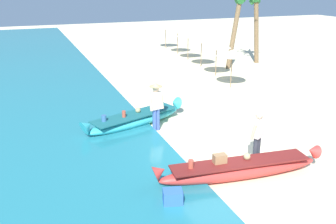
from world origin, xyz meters
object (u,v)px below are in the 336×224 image
(boat_red_foreground, at_px, (240,169))
(palm_tree_tall_inland, at_px, (256,0))
(cooler_box, at_px, (173,198))
(boat_cyan_midground, at_px, (135,119))
(person_vendor_hatted, at_px, (156,103))
(palm_tree_leaning_seaward, at_px, (241,0))
(person_tourist_customer, at_px, (258,135))

(boat_red_foreground, relative_size, palm_tree_tall_inland, 0.99)
(cooler_box, bearing_deg, boat_red_foreground, 30.21)
(boat_cyan_midground, relative_size, person_vendor_hatted, 2.42)
(boat_red_foreground, relative_size, cooler_box, 10.77)
(boat_red_foreground, relative_size, boat_cyan_midground, 1.14)
(palm_tree_leaning_seaward, bearing_deg, cooler_box, -126.90)
(person_tourist_customer, relative_size, palm_tree_leaning_seaward, 0.33)
(boat_cyan_midground, height_order, person_vendor_hatted, person_vendor_hatted)
(boat_cyan_midground, xyz_separation_m, cooler_box, (-0.67, -5.31, -0.06))
(boat_cyan_midground, distance_m, person_tourist_customer, 4.90)
(person_tourist_customer, height_order, cooler_box, person_tourist_customer)
(boat_red_foreground, bearing_deg, palm_tree_tall_inland, 55.19)
(boat_red_foreground, distance_m, person_vendor_hatted, 4.23)
(person_tourist_customer, height_order, palm_tree_leaning_seaward, palm_tree_leaning_seaward)
(person_vendor_hatted, bearing_deg, cooler_box, -105.13)
(palm_tree_leaning_seaward, height_order, cooler_box, palm_tree_leaning_seaward)
(person_vendor_hatted, relative_size, palm_tree_tall_inland, 0.36)
(palm_tree_tall_inland, distance_m, cooler_box, 17.72)
(person_tourist_customer, bearing_deg, person_vendor_hatted, 116.61)
(person_vendor_hatted, distance_m, cooler_box, 4.87)
(boat_red_foreground, xyz_separation_m, boat_cyan_midground, (-1.52, 4.73, -0.01))
(person_vendor_hatted, xyz_separation_m, cooler_box, (-1.25, -4.64, -0.81))
(person_tourist_customer, bearing_deg, cooler_box, -160.54)
(person_vendor_hatted, xyz_separation_m, palm_tree_tall_inland, (9.80, 8.69, 2.94))
(boat_cyan_midground, bearing_deg, palm_tree_leaning_seaward, 39.60)
(boat_red_foreground, distance_m, person_tourist_customer, 1.18)
(person_vendor_hatted, xyz_separation_m, person_tourist_customer, (1.79, -3.56, -0.08))
(boat_cyan_midground, bearing_deg, palm_tree_tall_inland, 37.68)
(person_vendor_hatted, relative_size, cooler_box, 3.90)
(palm_tree_leaning_seaward, bearing_deg, boat_cyan_midground, -140.40)
(person_vendor_hatted, bearing_deg, palm_tree_tall_inland, 41.58)
(boat_red_foreground, height_order, boat_cyan_midground, boat_cyan_midground)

